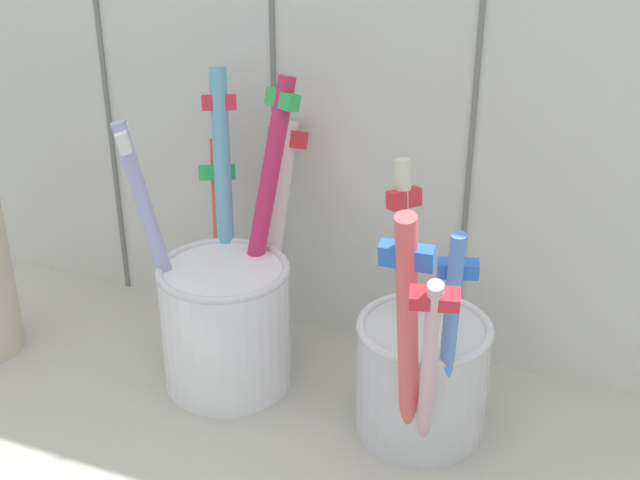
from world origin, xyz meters
TOP-DOWN VIEW (x-y plane):
  - counter_slab at (0.00, 0.00)cm, footprint 64.00×22.00cm
  - tile_wall_back at (0.00, 12.00)cm, footprint 64.00×2.20cm
  - toothbrush_cup_left at (-6.38, 3.38)cm, footprint 9.50×11.87cm
  - toothbrush_cup_right at (6.33, 2.58)cm, footprint 7.65×11.90cm

SIDE VIEW (x-z plane):
  - counter_slab at x=0.00cm, z-range 0.00..2.00cm
  - toothbrush_cup_right at x=6.33cm, z-range -2.06..14.52cm
  - toothbrush_cup_left at x=-6.38cm, z-range -2.43..16.41cm
  - tile_wall_back at x=0.00cm, z-range 0.00..45.00cm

